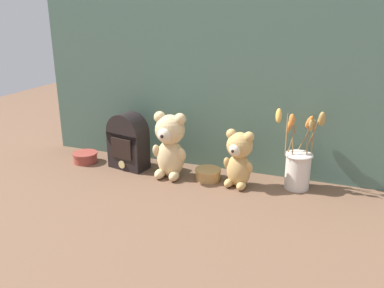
% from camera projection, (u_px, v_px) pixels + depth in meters
% --- Properties ---
extents(ground_plane, '(4.00, 4.00, 0.00)m').
position_uv_depth(ground_plane, '(190.00, 179.00, 1.71)').
color(ground_plane, brown).
extents(backdrop_wall, '(1.54, 0.02, 0.72)m').
position_uv_depth(backdrop_wall, '(204.00, 87.00, 1.74)').
color(backdrop_wall, '#4C6B5B').
rests_on(backdrop_wall, ground).
extents(teddy_bear_large, '(0.15, 0.14, 0.28)m').
position_uv_depth(teddy_bear_large, '(169.00, 144.00, 1.69)').
color(teddy_bear_large, '#DBBC84').
rests_on(teddy_bear_large, ground).
extents(teddy_bear_medium, '(0.13, 0.12, 0.23)m').
position_uv_depth(teddy_bear_medium, '(239.00, 158.00, 1.61)').
color(teddy_bear_medium, tan).
rests_on(teddy_bear_medium, ground).
extents(flower_vase, '(0.19, 0.14, 0.33)m').
position_uv_depth(flower_vase, '(298.00, 164.00, 1.60)').
color(flower_vase, silver).
rests_on(flower_vase, ground).
extents(vintage_radio, '(0.19, 0.12, 0.25)m').
position_uv_depth(vintage_radio, '(128.00, 141.00, 1.79)').
color(vintage_radio, black).
rests_on(vintage_radio, ground).
extents(decorative_tin_tall, '(0.11, 0.11, 0.05)m').
position_uv_depth(decorative_tin_tall, '(85.00, 157.00, 1.89)').
color(decorative_tin_tall, '#993D33').
rests_on(decorative_tin_tall, ground).
extents(decorative_tin_short, '(0.11, 0.11, 0.05)m').
position_uv_depth(decorative_tin_short, '(208.00, 174.00, 1.70)').
color(decorative_tin_short, tan).
rests_on(decorative_tin_short, ground).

